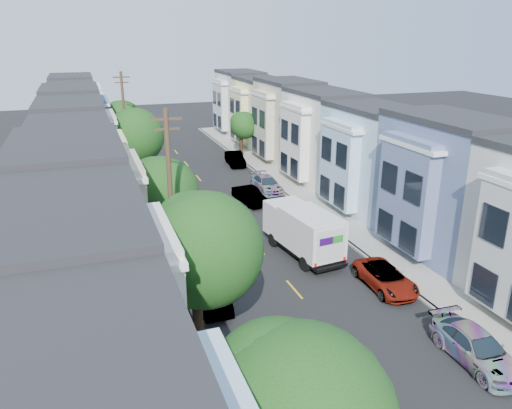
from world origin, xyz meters
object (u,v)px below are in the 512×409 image
(utility_pole_near, at_px, (171,204))
(parked_left_c, at_px, (209,294))
(utility_pole_far, at_px, (125,123))
(parked_left_d, at_px, (166,210))
(lead_sedan, at_px, (249,196))
(parked_right_c, at_px, (266,184))
(parked_right_a, at_px, (476,348))
(tree_far_r, at_px, (244,126))
(parked_right_b, at_px, (386,278))
(tree_d, at_px, (135,137))
(fedex_truck, at_px, (303,230))
(tree_e, at_px, (122,122))
(parked_right_d, at_px, (235,159))
(tree_c, at_px, (160,194))
(tree_b, at_px, (202,251))

(utility_pole_near, relative_size, parked_left_c, 2.41)
(utility_pole_far, bearing_deg, parked_left_d, -84.44)
(lead_sedan, height_order, parked_right_c, lead_sedan)
(utility_pole_far, distance_m, parked_right_a, 38.46)
(parked_right_a, bearing_deg, tree_far_r, 88.87)
(lead_sedan, bearing_deg, utility_pole_far, 114.35)
(lead_sedan, height_order, parked_right_b, lead_sedan)
(utility_pole_far, bearing_deg, tree_d, -90.01)
(fedex_truck, relative_size, parked_right_c, 1.44)
(tree_d, xyz_separation_m, parked_right_c, (11.20, -1.41, -4.80))
(utility_pole_near, bearing_deg, tree_e, 90.00)
(tree_e, relative_size, parked_right_a, 1.49)
(parked_right_c, bearing_deg, parked_right_d, 88.25)
(utility_pole_near, relative_size, parked_right_a, 2.16)
(utility_pole_far, bearing_deg, fedex_truck, -69.99)
(tree_e, xyz_separation_m, tree_far_r, (13.20, -1.66, -0.93))
(tree_d, xyz_separation_m, utility_pole_near, (0.00, -17.23, -0.32))
(utility_pole_far, bearing_deg, parked_right_a, -72.95)
(tree_c, xyz_separation_m, fedex_truck, (8.67, -1.70, -2.76))
(utility_pole_near, bearing_deg, parked_left_c, -55.96)
(utility_pole_far, bearing_deg, parked_left_c, -87.14)
(tree_e, relative_size, parked_right_c, 1.53)
(tree_e, height_order, parked_right_b, tree_e)
(tree_far_r, xyz_separation_m, utility_pole_near, (-13.19, -28.79, 1.47))
(parked_left_c, bearing_deg, utility_pole_near, 122.24)
(tree_d, relative_size, utility_pole_near, 0.78)
(parked_right_c, xyz_separation_m, parked_right_d, (0.00, 9.82, 0.05))
(tree_b, bearing_deg, utility_pole_near, 89.98)
(tree_c, bearing_deg, parked_right_a, -52.17)
(lead_sedan, bearing_deg, parked_left_c, -124.91)
(lead_sedan, bearing_deg, parked_right_a, -93.04)
(parked_left_d, bearing_deg, parked_right_b, -55.96)
(utility_pole_far, distance_m, parked_left_c, 28.46)
(parked_right_c, bearing_deg, tree_b, -117.73)
(tree_c, relative_size, parked_right_b, 1.49)
(parked_left_c, xyz_separation_m, parked_right_d, (9.80, 27.70, 0.04))
(tree_b, bearing_deg, parked_right_c, 64.03)
(parked_right_b, relative_size, parked_right_d, 1.05)
(parked_left_c, bearing_deg, tree_far_r, 67.29)
(utility_pole_far, xyz_separation_m, parked_right_b, (11.20, -29.49, -4.52))
(tree_d, relative_size, parked_left_d, 1.76)
(parked_right_a, relative_size, parked_right_b, 1.01)
(parked_right_b, xyz_separation_m, parked_right_d, (0.00, 29.13, 0.09))
(tree_b, relative_size, lead_sedan, 1.94)
(lead_sedan, xyz_separation_m, parked_right_a, (2.56, -23.52, 0.01))
(utility_pole_near, distance_m, parked_right_b, 12.57)
(tree_e, distance_m, parked_right_c, 18.85)
(fedex_truck, bearing_deg, parked_right_b, -73.05)
(tree_c, height_order, tree_far_r, tree_c)
(utility_pole_far, height_order, parked_right_d, utility_pole_far)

